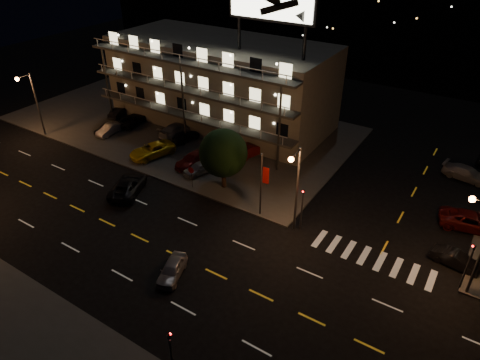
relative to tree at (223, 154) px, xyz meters
The scene contains 26 objects.
ground 11.13m from the tree, 87.52° to the right, with size 140.00×140.00×0.00m, color black.
curb_nw 17.00m from the tree, 144.81° to the left, with size 44.00×24.00×0.15m, color #3B3B39.
motel 16.52m from the tree, 125.24° to the left, with size 28.00×13.80×18.10m.
streetlight_nw 25.70m from the tree, behind, with size 0.44×1.92×8.00m.
streetlight_nc 9.37m from the tree, 15.66° to the right, with size 0.44×1.92×8.00m.
signal_nw 9.73m from the tree, 11.65° to the right, with size 0.20×0.27×4.60m.
signal_sw 21.21m from the tree, 63.48° to the right, with size 0.20×0.27×4.60m.
signal_ne 22.57m from the tree, ahead, with size 0.27×0.20×4.60m.
banner_north 5.92m from the tree, 20.28° to the right, with size 0.83×0.16×6.40m.
stop_sign 3.80m from the tree, 143.65° to the right, with size 0.91×0.11×2.61m.
tree is the anchor object (origin of this frame).
lot_car_0 19.75m from the tree, behind, with size 1.50×3.72×1.27m, color black.
lot_car_1 19.25m from the tree, behind, with size 1.31×3.77×1.24m, color gray.
lot_car_2 10.85m from the tree, behind, with size 2.40×5.21×1.45m, color yellow.
lot_car_3 6.31m from the tree, 161.03° to the left, with size 1.88×4.62×1.34m, color #5D0F0D.
lot_car_4 4.78m from the tree, 167.86° to the left, with size 1.50×3.73×1.27m, color gray.
lot_car_5 23.11m from the tree, 162.53° to the left, with size 1.29×3.71×1.22m, color black.
lot_car_6 19.63m from the tree, 162.32° to the left, with size 2.08×4.52×1.26m, color black.
lot_car_7 13.56m from the tree, 149.56° to the left, with size 2.14×5.26×1.53m, color gray.
lot_car_8 11.70m from the tree, 148.20° to the left, with size 1.46×3.64×1.24m, color black.
lot_car_9 7.70m from the tree, 99.01° to the left, with size 1.49×4.28×1.41m, color #5D0F0D.
side_car_0 21.91m from the tree, ahead, with size 1.30×3.73×1.23m, color black.
side_car_1 23.09m from the tree, 15.95° to the left, with size 2.52×5.46×1.52m, color #5D0F0D.
side_car_2 25.40m from the tree, 36.29° to the left, with size 1.93×4.75×1.38m, color gray.
road_car_east 13.30m from the tree, 73.21° to the right, with size 1.47×3.66×1.25m, color gray.
road_car_west 9.93m from the tree, 141.99° to the right, with size 2.51×5.43×1.51m, color black.
Camera 1 is at (20.50, -19.26, 23.52)m, focal length 32.00 mm.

